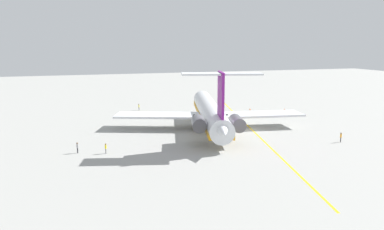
{
  "coord_description": "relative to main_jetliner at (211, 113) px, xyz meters",
  "views": [
    {
      "loc": [
        -73.8,
        37.71,
        18.01
      ],
      "look_at": [
        4.34,
        11.91,
        3.12
      ],
      "focal_mm": 37.47,
      "sensor_mm": 36.0,
      "label": 1
    }
  ],
  "objects": [
    {
      "name": "taxiway_centreline",
      "position": [
        1.24,
        -9.25,
        -3.62
      ],
      "size": [
        89.73,
        22.62,
        0.01
      ],
      "primitive_type": "cube",
      "rotation": [
        0.0,
        0.0,
        -0.24
      ],
      "color": "gold",
      "rests_on": "ground"
    },
    {
      "name": "safety_cone_nose",
      "position": [
        19.9,
        -19.07,
        -3.35
      ],
      "size": [
        0.4,
        0.4,
        0.55
      ],
      "primitive_type": "cone",
      "color": "#EA590F",
      "rests_on": "ground"
    },
    {
      "name": "ground_crew_near_nose",
      "position": [
        -10.1,
        27.37,
        -2.47
      ],
      "size": [
        0.41,
        0.29,
        1.82
      ],
      "rotation": [
        0.0,
        0.0,
        1.06
      ],
      "color": "black",
      "rests_on": "ground"
    },
    {
      "name": "main_jetliner",
      "position": [
        0.0,
        0.0,
        0.0
      ],
      "size": [
        44.94,
        40.22,
        13.29
      ],
      "rotation": [
        0.0,
        0.0,
        -0.26
      ],
      "color": "silver",
      "rests_on": "ground"
    },
    {
      "name": "ground_crew_near_tail",
      "position": [
        28.91,
        9.64,
        -2.52
      ],
      "size": [
        0.44,
        0.28,
        1.74
      ],
      "rotation": [
        0.0,
        0.0,
        1.65
      ],
      "color": "black",
      "rests_on": "ground"
    },
    {
      "name": "ground_crew_starboard",
      "position": [
        -17.56,
        -18.91,
        -2.48
      ],
      "size": [
        0.3,
        0.39,
        1.8
      ],
      "rotation": [
        0.0,
        0.0,
        3.76
      ],
      "color": "black",
      "rests_on": "ground"
    },
    {
      "name": "safety_cone_wingtip",
      "position": [
        16.22,
        -27.51,
        -3.35
      ],
      "size": [
        0.4,
        0.4,
        0.55
      ],
      "primitive_type": "cone",
      "color": "#EA590F",
      "rests_on": "ground"
    },
    {
      "name": "ground_crew_portside",
      "position": [
        -11.85,
        22.95,
        -2.53
      ],
      "size": [
        0.44,
        0.28,
        1.73
      ],
      "rotation": [
        0.0,
        0.0,
        4.67
      ],
      "color": "black",
      "rests_on": "ground"
    },
    {
      "name": "ground",
      "position": [
        -3.1,
        -8.24,
        -3.62
      ],
      "size": [
        322.76,
        322.76,
        0.0
      ],
      "primitive_type": "plane",
      "color": "#9E9E99"
    }
  ]
}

